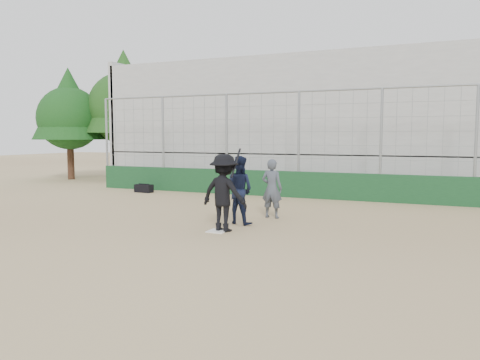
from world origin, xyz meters
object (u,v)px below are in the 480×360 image
at_px(catcher_crouched, 239,201).
at_px(equipment_bag, 144,188).
at_px(batter_at_plate, 224,193).
at_px(umpire, 272,191).

xyz_separation_m(catcher_crouched, equipment_bag, (-6.45, 4.90, -0.44)).
bearing_deg(batter_at_plate, umpire, 78.63).
bearing_deg(catcher_crouched, umpire, 68.14).
bearing_deg(batter_at_plate, equipment_bag, 137.66).
height_order(batter_at_plate, catcher_crouched, batter_at_plate).
height_order(catcher_crouched, umpire, umpire).
bearing_deg(umpire, batter_at_plate, 81.89).
height_order(catcher_crouched, equipment_bag, catcher_crouched).
xyz_separation_m(catcher_crouched, umpire, (0.49, 1.21, 0.15)).
bearing_deg(equipment_bag, batter_at_plate, -42.34).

